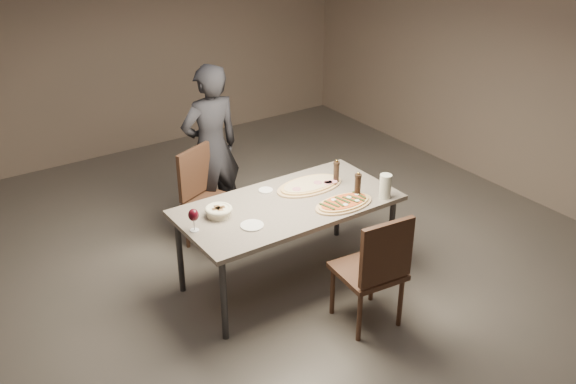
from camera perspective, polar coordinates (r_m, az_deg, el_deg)
room at (r=4.94m, az=0.00°, el=5.71°), size 7.00×7.00×7.00m
dining_table at (r=5.23m, az=0.00°, el=-1.53°), size 1.80×0.90×0.75m
zucchini_pizza at (r=5.19m, az=4.99°, el=-0.98°), size 0.53×0.29×0.05m
ham_pizza at (r=5.47m, az=1.95°, el=0.62°), size 0.63×0.35×0.04m
bread_basket at (r=5.02m, az=-6.19°, el=-1.68°), size 0.22×0.22×0.08m
oil_dish at (r=5.40m, az=-1.99°, el=0.15°), size 0.12×0.12×0.01m
pepper_mill_left at (r=5.51m, az=4.32°, el=1.78°), size 0.06×0.06×0.22m
pepper_mill_right at (r=5.28m, az=6.22°, el=0.59°), size 0.06×0.06×0.23m
carafe at (r=5.31m, az=8.64°, el=0.51°), size 0.10×0.10×0.21m
wine_glass at (r=4.81m, az=-8.40°, el=-2.10°), size 0.08×0.08×0.18m
side_plate at (r=4.88m, az=-3.22°, el=-2.99°), size 0.18×0.18×0.01m
chair_near at (r=4.82m, az=7.78°, el=-6.57°), size 0.50×0.50×0.97m
chair_far at (r=5.93m, az=-7.38°, el=-0.02°), size 0.58×0.58×0.93m
diner at (r=6.12m, az=-6.85°, el=3.91°), size 0.61×0.41×1.63m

